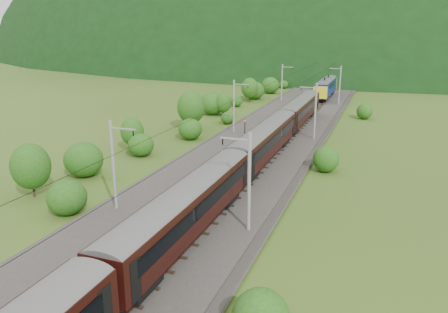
% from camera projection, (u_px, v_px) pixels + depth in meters
% --- Properties ---
extents(ground, '(600.00, 600.00, 0.00)m').
position_uv_depth(ground, '(179.00, 221.00, 37.20)').
color(ground, '#38541A').
rests_on(ground, ground).
extents(railbed, '(14.00, 220.00, 0.30)m').
position_uv_depth(railbed, '(221.00, 182.00, 46.15)').
color(railbed, '#38332D').
rests_on(railbed, ground).
extents(track_left, '(2.40, 220.00, 0.27)m').
position_uv_depth(track_left, '(200.00, 178.00, 46.89)').
color(track_left, brown).
rests_on(track_left, railbed).
extents(track_right, '(2.40, 220.00, 0.27)m').
position_uv_depth(track_right, '(242.00, 183.00, 45.28)').
color(track_right, brown).
rests_on(track_right, railbed).
extents(catenary_left, '(2.54, 192.28, 8.00)m').
position_uv_depth(catenary_left, '(234.00, 105.00, 66.74)').
color(catenary_left, gray).
rests_on(catenary_left, railbed).
extents(catenary_right, '(2.54, 192.28, 8.00)m').
position_uv_depth(catenary_right, '(315.00, 110.00, 62.64)').
color(catenary_right, gray).
rests_on(catenary_right, railbed).
extents(overhead_wires, '(4.83, 198.00, 0.03)m').
position_uv_depth(overhead_wires, '(220.00, 118.00, 44.18)').
color(overhead_wires, black).
rests_on(overhead_wires, ground).
extents(mountain_main, '(504.00, 360.00, 244.00)m').
position_uv_depth(mountain_main, '(364.00, 54.00, 270.85)').
color(mountain_main, black).
rests_on(mountain_main, ground).
extents(mountain_ridge, '(336.00, 280.00, 132.00)m').
position_uv_depth(mountain_ridge, '(210.00, 49.00, 346.98)').
color(mountain_ridge, black).
rests_on(mountain_ridge, ground).
extents(train, '(2.92, 138.40, 5.07)m').
position_uv_depth(train, '(235.00, 161.00, 42.25)').
color(train, black).
rests_on(train, ground).
extents(hazard_post_near, '(0.16, 0.16, 1.51)m').
position_uv_depth(hazard_post_near, '(246.00, 149.00, 55.55)').
color(hazard_post_near, red).
rests_on(hazard_post_near, railbed).
extents(hazard_post_far, '(0.17, 0.17, 1.60)m').
position_uv_depth(hazard_post_far, '(307.00, 102.00, 90.28)').
color(hazard_post_far, red).
rests_on(hazard_post_far, railbed).
extents(signal, '(0.23, 0.23, 2.07)m').
position_uv_depth(signal, '(245.00, 126.00, 66.47)').
color(signal, black).
rests_on(signal, railbed).
extents(vegetation_left, '(10.61, 147.57, 6.92)m').
position_uv_depth(vegetation_left, '(159.00, 129.00, 60.01)').
color(vegetation_left, '#214B14').
rests_on(vegetation_left, ground).
extents(vegetation_right, '(5.98, 95.14, 3.20)m').
position_uv_depth(vegetation_right, '(304.00, 253.00, 29.12)').
color(vegetation_right, '#214B14').
rests_on(vegetation_right, ground).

